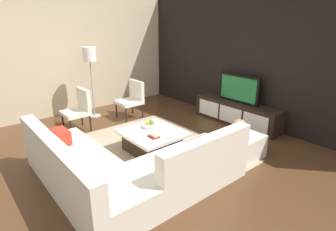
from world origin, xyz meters
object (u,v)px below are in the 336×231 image
(television, at_px, (239,89))
(coffee_table, at_px, (152,141))
(decorative_ball, at_px, (239,127))
(sectional_couch, at_px, (124,169))
(accent_chair_near, at_px, (79,107))
(fruit_bowl, at_px, (150,125))
(accent_chair_far, at_px, (132,97))
(ottoman, at_px, (238,145))
(book_stack, at_px, (154,136))
(floor_lamp, at_px, (90,59))
(media_console, at_px, (237,113))

(television, height_order, coffee_table, television)
(television, distance_m, decorative_ball, 1.63)
(sectional_couch, bearing_deg, accent_chair_near, 170.30)
(fruit_bowl, height_order, accent_chair_far, accent_chair_far)
(coffee_table, xyz_separation_m, decorative_ball, (1.08, 1.02, 0.33))
(fruit_bowl, relative_size, decorative_ball, 1.06)
(sectional_couch, xyz_separation_m, fruit_bowl, (-0.81, 1.06, 0.15))
(ottoman, xyz_separation_m, fruit_bowl, (-1.26, -0.92, 0.23))
(ottoman, height_order, book_stack, book_stack)
(ottoman, xyz_separation_m, book_stack, (-0.86, -1.14, 0.21))
(coffee_table, height_order, accent_chair_near, accent_chair_near)
(accent_chair_near, relative_size, ottoman, 1.24)
(fruit_bowl, bearing_deg, sectional_couch, -52.37)
(ottoman, bearing_deg, fruit_bowl, -143.70)
(television, height_order, ottoman, television)
(accent_chair_near, bearing_deg, fruit_bowl, 20.60)
(coffee_table, relative_size, floor_lamp, 0.62)
(media_console, bearing_deg, sectional_couch, -80.67)
(floor_lamp, relative_size, book_stack, 8.87)
(accent_chair_near, distance_m, accent_chair_far, 1.29)
(coffee_table, relative_size, decorative_ball, 3.89)
(floor_lamp, xyz_separation_m, decorative_ball, (3.46, 0.98, -0.85))
(book_stack, bearing_deg, media_console, 92.74)
(accent_chair_far, relative_size, book_stack, 4.66)
(fruit_bowl, height_order, decorative_ball, decorative_ball)
(accent_chair_far, distance_m, decorative_ball, 2.88)
(media_console, bearing_deg, book_stack, -87.26)
(decorative_ball, bearing_deg, book_stack, -126.93)
(floor_lamp, distance_m, book_stack, 2.78)
(book_stack, bearing_deg, floor_lamp, 176.43)
(accent_chair_far, bearing_deg, decorative_ball, 2.25)
(ottoman, relative_size, book_stack, 3.75)
(coffee_table, relative_size, accent_chair_near, 1.18)
(fruit_bowl, bearing_deg, book_stack, -29.22)
(decorative_ball, bearing_deg, sectional_couch, -102.55)
(book_stack, bearing_deg, accent_chair_near, -168.55)
(decorative_ball, height_order, book_stack, decorative_ball)
(fruit_bowl, bearing_deg, accent_chair_far, 157.80)
(television, height_order, book_stack, television)
(accent_chair_near, distance_m, ottoman, 3.31)
(decorative_ball, distance_m, book_stack, 1.44)
(accent_chair_near, distance_m, fruit_bowl, 1.77)
(floor_lamp, relative_size, fruit_bowl, 5.91)
(media_console, bearing_deg, accent_chair_far, -140.87)
(sectional_couch, height_order, floor_lamp, floor_lamp)
(sectional_couch, bearing_deg, accent_chair_far, 144.74)
(media_console, bearing_deg, accent_chair_near, -124.27)
(sectional_couch, bearing_deg, floor_lamp, 161.71)
(coffee_table, bearing_deg, media_console, 87.51)
(media_console, distance_m, book_stack, 2.42)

